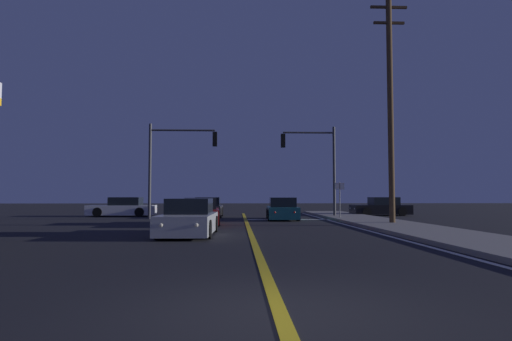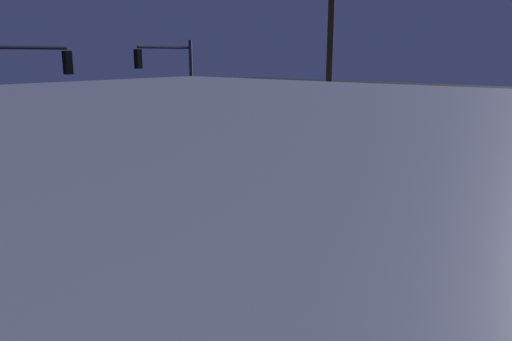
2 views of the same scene
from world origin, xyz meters
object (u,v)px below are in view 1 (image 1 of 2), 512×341
car_distant_tail_charcoal (208,208)px  car_following_oncoming_teal (282,210)px  utility_pole_right (390,104)px  car_parked_curb_red (201,213)px  traffic_signal_far_left (174,155)px  car_mid_block_silver (189,219)px  car_side_waiting_black (381,208)px  street_sign_corner (340,194)px  car_far_approaching_white (123,208)px  traffic_signal_near_right (315,157)px

car_distant_tail_charcoal → car_following_oncoming_teal: bearing=142.6°
car_distant_tail_charcoal → utility_pole_right: 14.21m
car_parked_curb_red → traffic_signal_far_left: 6.63m
car_mid_block_silver → car_side_waiting_black: size_ratio=1.10×
car_distant_tail_charcoal → traffic_signal_far_left: (-1.94, -2.64, 3.40)m
street_sign_corner → car_far_approaching_white: bearing=159.3°
traffic_signal_near_right → utility_pole_right: size_ratio=0.53×
car_mid_block_silver → street_sign_corner: size_ratio=2.07×
car_mid_block_silver → car_following_oncoming_teal: 11.22m
car_side_waiting_black → traffic_signal_far_left: size_ratio=0.71×
car_parked_curb_red → traffic_signal_far_left: bearing=-71.0°
car_far_approaching_white → utility_pole_right: bearing=-123.6°
car_distant_tail_charcoal → street_sign_corner: street_sign_corner is taller
car_mid_block_silver → traffic_signal_near_right: bearing=-117.1°
car_parked_curb_red → utility_pole_right: (9.38, -1.13, 5.39)m
car_distant_tail_charcoal → utility_pole_right: utility_pole_right is taller
car_far_approaching_white → car_mid_block_silver: (6.27, -15.28, -0.00)m
car_parked_curb_red → street_sign_corner: size_ratio=2.09×
car_far_approaching_white → car_mid_block_silver: same height
car_distant_tail_charcoal → car_following_oncoming_teal: 5.97m
traffic_signal_near_right → street_sign_corner: size_ratio=2.67×
car_distant_tail_charcoal → traffic_signal_near_right: size_ratio=0.72×
car_mid_block_silver → traffic_signal_far_left: traffic_signal_far_left is taller
traffic_signal_far_left → street_sign_corner: size_ratio=2.63×
traffic_signal_far_left → car_far_approaching_white: bearing=136.0°
car_far_approaching_white → traffic_signal_near_right: size_ratio=0.77×
car_following_oncoming_teal → street_sign_corner: street_sign_corner is taller
car_side_waiting_black → traffic_signal_far_left: 15.42m
car_side_waiting_black → utility_pole_right: bearing=163.0°
car_far_approaching_white → car_mid_block_silver: 16.52m
traffic_signal_near_right → traffic_signal_far_left: size_ratio=1.02×
traffic_signal_near_right → utility_pole_right: 8.40m
car_following_oncoming_teal → street_sign_corner: (3.42, -0.37, 0.95)m
car_far_approaching_white → car_mid_block_silver: size_ratio=0.99×
utility_pole_right → car_mid_block_silver: bearing=-152.4°
traffic_signal_near_right → street_sign_corner: 3.85m
traffic_signal_near_right → car_distant_tail_charcoal: bearing=-9.8°
car_far_approaching_white → car_following_oncoming_teal: bearing=-114.9°
utility_pole_right → street_sign_corner: (-1.40, 5.02, -4.44)m
car_far_approaching_white → car_parked_curb_red: size_ratio=0.98×
car_far_approaching_white → traffic_signal_far_left: size_ratio=0.78×
car_side_waiting_black → street_sign_corner: (-4.36, -5.64, 0.95)m
car_parked_curb_red → car_side_waiting_black: (12.34, 9.52, -0.00)m
car_far_approaching_white → car_parked_curb_red: 11.16m
car_far_approaching_white → car_following_oncoming_teal: (10.78, -5.01, -0.00)m
car_far_approaching_white → traffic_signal_near_right: (13.25, -2.58, 3.42)m
car_following_oncoming_teal → car_parked_curb_red: bearing=-134.8°
car_far_approaching_white → car_following_oncoming_teal: 11.89m
car_following_oncoming_teal → traffic_signal_far_left: (-6.66, 1.03, 3.40)m
car_far_approaching_white → car_distant_tail_charcoal: same height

